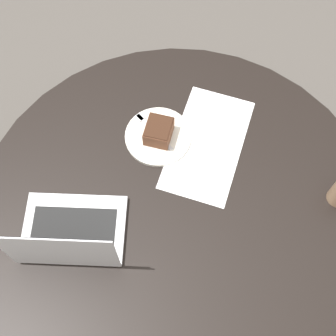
# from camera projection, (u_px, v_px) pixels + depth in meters

# --- Properties ---
(ground_plane) EXTENTS (12.00, 12.00, 0.00)m
(ground_plane) POSITION_uv_depth(u_px,v_px,m) (175.00, 270.00, 2.06)
(ground_plane) COLOR #4C4742
(dining_table) EXTENTS (1.24, 1.24, 0.74)m
(dining_table) POSITION_uv_depth(u_px,v_px,m) (178.00, 228.00, 1.53)
(dining_table) COLOR black
(dining_table) RESTS_ON ground_plane
(paper_document) EXTENTS (0.40, 0.23, 0.00)m
(paper_document) POSITION_uv_depth(u_px,v_px,m) (207.00, 144.00, 1.50)
(paper_document) COLOR white
(paper_document) RESTS_ON dining_table
(plate) EXTENTS (0.21, 0.21, 0.01)m
(plate) POSITION_uv_depth(u_px,v_px,m) (158.00, 136.00, 1.50)
(plate) COLOR silver
(plate) RESTS_ON dining_table
(cake_slice) EXTENTS (0.10, 0.09, 0.06)m
(cake_slice) POSITION_uv_depth(u_px,v_px,m) (159.00, 131.00, 1.47)
(cake_slice) COLOR brown
(cake_slice) RESTS_ON plate
(fork) EXTENTS (0.10, 0.16, 0.00)m
(fork) POSITION_uv_depth(u_px,v_px,m) (150.00, 128.00, 1.51)
(fork) COLOR silver
(fork) RESTS_ON plate
(laptop) EXTENTS (0.29, 0.35, 0.25)m
(laptop) POSITION_uv_depth(u_px,v_px,m) (70.00, 235.00, 1.32)
(laptop) COLOR silver
(laptop) RESTS_ON dining_table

